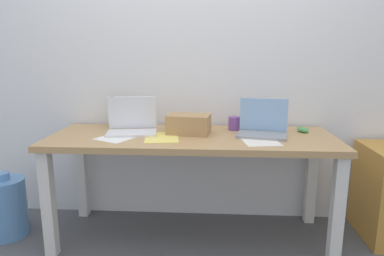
% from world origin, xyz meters
% --- Properties ---
extents(ground_plane, '(8.00, 8.00, 0.00)m').
position_xyz_m(ground_plane, '(0.00, 0.00, 0.00)').
color(ground_plane, '#515459').
extents(back_wall, '(5.20, 0.08, 2.60)m').
position_xyz_m(back_wall, '(0.00, 0.40, 1.30)').
color(back_wall, white).
rests_on(back_wall, ground).
extents(desk, '(1.87, 0.68, 0.73)m').
position_xyz_m(desk, '(0.00, 0.00, 0.63)').
color(desk, tan).
rests_on(desk, ground).
extents(laptop_left, '(0.35, 0.26, 0.24)m').
position_xyz_m(laptop_left, '(-0.41, 0.04, 0.79)').
color(laptop_left, silver).
rests_on(laptop_left, desk).
extents(laptop_right, '(0.35, 0.27, 0.24)m').
position_xyz_m(laptop_right, '(0.46, 0.03, 0.78)').
color(laptop_right, gray).
rests_on(laptop_right, desk).
extents(beer_bottle, '(0.06, 0.06, 0.22)m').
position_xyz_m(beer_bottle, '(-0.60, 0.25, 0.81)').
color(beer_bottle, '#1E5123').
rests_on(beer_bottle, desk).
extents(computer_mouse, '(0.10, 0.12, 0.03)m').
position_xyz_m(computer_mouse, '(0.75, 0.15, 0.75)').
color(computer_mouse, '#4C9E56').
rests_on(computer_mouse, desk).
extents(cardboard_box, '(0.30, 0.22, 0.13)m').
position_xyz_m(cardboard_box, '(-0.03, 0.05, 0.79)').
color(cardboard_box, tan).
rests_on(cardboard_box, desk).
extents(coffee_mug, '(0.08, 0.08, 0.09)m').
position_xyz_m(coffee_mug, '(0.28, 0.18, 0.78)').
color(coffee_mug, '#724799').
rests_on(coffee_mug, desk).
extents(paper_sheet_front_right, '(0.26, 0.33, 0.00)m').
position_xyz_m(paper_sheet_front_right, '(0.42, -0.11, 0.73)').
color(paper_sheet_front_right, white).
rests_on(paper_sheet_front_right, desk).
extents(paper_sheet_front_left, '(0.33, 0.36, 0.00)m').
position_xyz_m(paper_sheet_front_left, '(-0.46, -0.07, 0.73)').
color(paper_sheet_front_left, white).
rests_on(paper_sheet_front_left, desk).
extents(paper_yellow_folder, '(0.25, 0.32, 0.00)m').
position_xyz_m(paper_yellow_folder, '(-0.19, -0.07, 0.73)').
color(paper_yellow_folder, '#F4E06B').
rests_on(paper_yellow_folder, desk).
extents(water_cooler_jug, '(0.28, 0.28, 0.46)m').
position_xyz_m(water_cooler_jug, '(-1.30, -0.06, 0.21)').
color(water_cooler_jug, '#598CC6').
rests_on(water_cooler_jug, ground).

